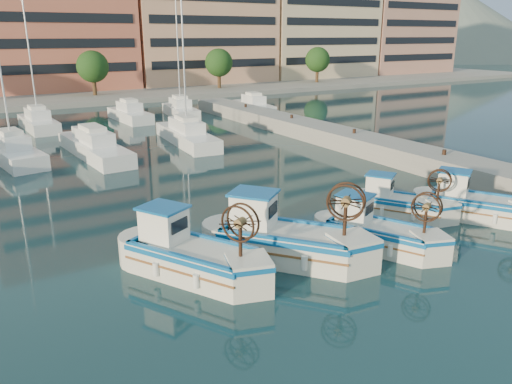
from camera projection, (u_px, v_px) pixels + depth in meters
The scene contains 10 objects.
ground at pixel (341, 256), 19.03m from camera, with size 300.00×300.00×0.00m, color #1B4247.
quay at pixel (417, 158), 31.77m from camera, with size 3.00×60.00×1.20m, color gray.
waterfront at pixel (105, 13), 73.40m from camera, with size 180.00×40.00×25.60m.
hill_east at pixel (443, 58), 177.63m from camera, with size 160.00×160.00×50.00m, color slate.
yacht_marina at pixel (80, 134), 39.70m from camera, with size 36.28×22.78×11.50m.
fishing_boat_a at pixel (190, 254), 17.29m from camera, with size 3.93×4.97×3.01m.
fishing_boat_b at pixel (284, 238), 18.50m from camera, with size 4.74×5.17×3.24m.
fishing_boat_c at pixel (377, 231), 19.55m from camera, with size 3.27×4.36×2.63m.
fishing_boat_d at pixel (398, 202), 23.08m from camera, with size 3.38×4.00×2.45m.
fishing_boat_e at pixel (475, 203), 22.72m from camera, with size 3.70×4.53×2.75m.
Camera 1 is at (-11.73, -13.26, 8.09)m, focal length 35.00 mm.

